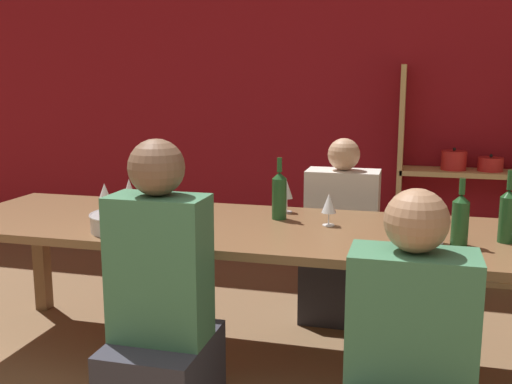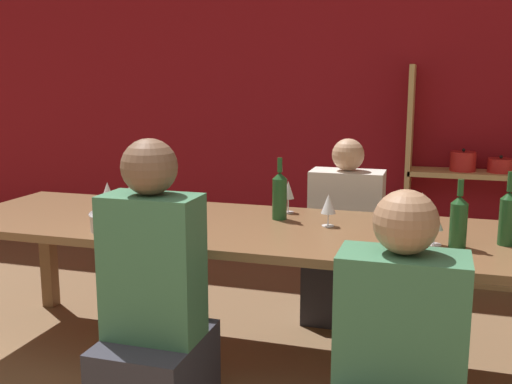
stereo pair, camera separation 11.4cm
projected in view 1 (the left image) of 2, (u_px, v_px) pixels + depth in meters
The scene contains 16 objects.
wall_back_red at pixel (326, 94), 4.65m from camera, with size 8.80×0.06×2.70m.
shelf_unit at pixel (470, 210), 4.33m from camera, with size 1.04×0.30×1.56m.
dining_table at pixel (251, 238), 3.00m from camera, with size 3.15×0.95×0.74m.
mixing_bowl at pixel (125, 221), 2.87m from camera, with size 0.33×0.33×0.09m.
wine_bottle_green at pixel (460, 219), 2.60m from camera, with size 0.07×0.07×0.30m.
wine_bottle_dark at pixel (508, 215), 2.65m from camera, with size 0.07×0.07×0.33m.
wine_bottle_amber at pixel (279, 195), 3.09m from camera, with size 0.08×0.08×0.32m.
wine_glass_red_a at pixel (129, 189), 3.27m from camera, with size 0.06×0.06×0.18m.
wine_glass_empty_a at pixel (421, 201), 2.97m from camera, with size 0.08×0.08×0.17m.
wine_glass_red_b at pixel (105, 192), 3.26m from camera, with size 0.06×0.06×0.16m.
wine_glass_white_a at pixel (422, 232), 2.44m from camera, with size 0.07×0.07×0.15m.
wine_glass_red_c at pixel (287, 191), 3.25m from camera, with size 0.06×0.06×0.17m.
wine_glass_white_b at pixel (437, 220), 2.63m from camera, with size 0.07×0.07×0.16m.
wine_glass_empty_b at pixel (329, 204), 2.96m from camera, with size 0.07×0.07×0.16m.
person_far_a at pixel (341, 252), 3.74m from camera, with size 0.44×0.55×1.11m.
person_near_b at pixel (162, 335), 2.37m from camera, with size 0.38×0.47×1.24m.
Camera 1 is at (0.68, -0.86, 1.45)m, focal length 42.00 mm.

